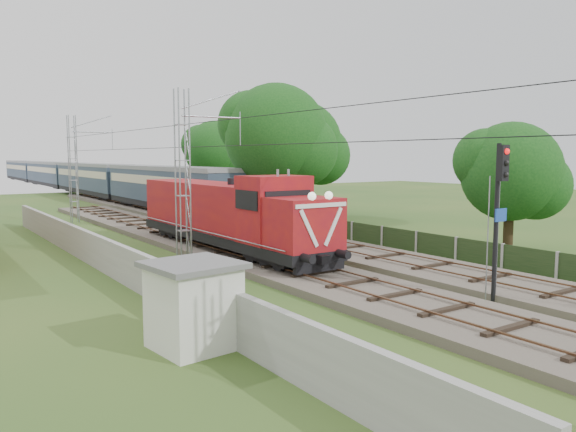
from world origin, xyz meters
TOP-DOWN VIEW (x-y plane):
  - ground at (0.00, 0.00)m, footprint 140.00×140.00m
  - track_main at (0.00, 7.00)m, footprint 4.20×70.00m
  - track_side at (5.00, 20.00)m, footprint 4.20×80.00m
  - catenary at (-2.95, 12.00)m, footprint 3.31×70.00m
  - boundary_wall at (-6.50, 12.00)m, footprint 0.25×40.00m
  - fence at (8.00, 3.00)m, footprint 0.12×32.00m
  - locomotive at (0.00, 13.36)m, footprint 2.76×15.79m
  - coach_rake at (5.00, 67.95)m, footprint 3.04×90.56m
  - signal_post at (2.92, -0.29)m, footprint 0.60×0.47m
  - relay_hut at (-7.40, 1.46)m, footprint 2.42×2.42m
  - tree_a at (11.54, 5.11)m, footprint 5.17×4.92m
  - tree_b at (13.69, 26.19)m, footprint 7.35×7.00m
  - tree_c at (9.13, 22.70)m, footprint 7.90×7.53m
  - tree_d at (14.32, 42.72)m, footprint 6.77×6.45m

SIDE VIEW (x-z plane):
  - ground at x=0.00m, z-range 0.00..0.00m
  - track_main at x=0.00m, z-range -0.04..0.41m
  - track_side at x=5.00m, z-range -0.04..0.41m
  - fence at x=8.00m, z-range 0.00..1.20m
  - boundary_wall at x=-6.50m, z-range 0.00..1.50m
  - relay_hut at x=-7.40m, z-range 0.01..2.29m
  - locomotive at x=0.00m, z-range 0.10..4.11m
  - coach_rake at x=5.00m, z-range 0.77..4.27m
  - signal_post at x=2.92m, z-range 1.01..6.43m
  - catenary at x=-2.95m, z-range 0.05..8.05m
  - tree_a at x=11.54m, z-range 0.83..7.52m
  - tree_d at x=14.32m, z-range 1.09..9.86m
  - tree_b at x=13.69m, z-range 1.18..10.71m
  - tree_c at x=9.13m, z-range 1.27..11.51m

